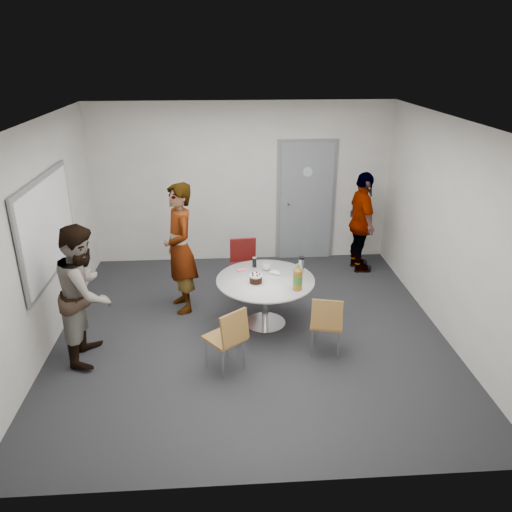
{
  "coord_description": "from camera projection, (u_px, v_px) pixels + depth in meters",
  "views": [
    {
      "loc": [
        -0.32,
        -5.69,
        3.48
      ],
      "look_at": [
        0.09,
        0.25,
        0.97
      ],
      "focal_mm": 35.0,
      "sensor_mm": 36.0,
      "label": 1
    }
  ],
  "objects": [
    {
      "name": "floor",
      "position": [
        251.0,
        331.0,
        6.6
      ],
      "size": [
        5.0,
        5.0,
        0.0
      ],
      "primitive_type": "plane",
      "color": "#232327",
      "rests_on": "ground"
    },
    {
      "name": "ceiling",
      "position": [
        250.0,
        122.0,
        5.55
      ],
      "size": [
        5.0,
        5.0,
        0.0
      ],
      "primitive_type": "plane",
      "rotation": [
        3.14,
        0.0,
        0.0
      ],
      "color": "silver",
      "rests_on": "wall_back"
    },
    {
      "name": "person_right",
      "position": [
        362.0,
        223.0,
        8.12
      ],
      "size": [
        0.45,
        0.99,
        1.66
      ],
      "primitive_type": "imported",
      "rotation": [
        0.0,
        0.0,
        1.62
      ],
      "color": "black",
      "rests_on": "floor"
    },
    {
      "name": "wall_right",
      "position": [
        450.0,
        231.0,
        6.23
      ],
      "size": [
        0.0,
        5.0,
        5.0
      ],
      "primitive_type": "plane",
      "rotation": [
        1.57,
        0.0,
        -1.57
      ],
      "color": "silver",
      "rests_on": "floor"
    },
    {
      "name": "person_main",
      "position": [
        180.0,
        249.0,
        6.84
      ],
      "size": [
        0.63,
        0.77,
        1.84
      ],
      "primitive_type": "imported",
      "rotation": [
        0.0,
        0.0,
        -1.25
      ],
      "color": "#A5C6EA",
      "rests_on": "floor"
    },
    {
      "name": "wall_back",
      "position": [
        242.0,
        184.0,
        8.38
      ],
      "size": [
        5.0,
        0.0,
        5.0
      ],
      "primitive_type": "plane",
      "rotation": [
        1.57,
        0.0,
        0.0
      ],
      "color": "silver",
      "rests_on": "floor"
    },
    {
      "name": "table",
      "position": [
        268.0,
        285.0,
        6.54
      ],
      "size": [
        1.29,
        1.29,
        1.02
      ],
      "color": "silver",
      "rests_on": "floor"
    },
    {
      "name": "wall_left",
      "position": [
        41.0,
        241.0,
        5.92
      ],
      "size": [
        0.0,
        5.0,
        5.0
      ],
      "primitive_type": "plane",
      "rotation": [
        1.57,
        0.0,
        1.57
      ],
      "color": "silver",
      "rests_on": "floor"
    },
    {
      "name": "chair_near_left",
      "position": [
        229.0,
        335.0,
        5.6
      ],
      "size": [
        0.55,
        0.56,
        0.81
      ],
      "rotation": [
        0.0,
        0.0,
        0.67
      ],
      "color": "brown",
      "rests_on": "floor"
    },
    {
      "name": "chair_near_right",
      "position": [
        327.0,
        321.0,
        5.91
      ],
      "size": [
        0.46,
        0.49,
        0.79
      ],
      "rotation": [
        0.0,
        0.0,
        -0.24
      ],
      "color": "brown",
      "rests_on": "floor"
    },
    {
      "name": "door",
      "position": [
        306.0,
        201.0,
        8.55
      ],
      "size": [
        1.02,
        0.17,
        2.12
      ],
      "color": "slate",
      "rests_on": "wall_back"
    },
    {
      "name": "whiteboard",
      "position": [
        48.0,
        227.0,
        6.07
      ],
      "size": [
        0.04,
        1.9,
        1.25
      ],
      "color": "slate",
      "rests_on": "wall_left"
    },
    {
      "name": "wall_front",
      "position": [
        269.0,
        351.0,
        3.78
      ],
      "size": [
        5.0,
        0.0,
        5.0
      ],
      "primitive_type": "plane",
      "rotation": [
        -1.57,
        0.0,
        0.0
      ],
      "color": "silver",
      "rests_on": "floor"
    },
    {
      "name": "person_left",
      "position": [
        85.0,
        293.0,
        5.79
      ],
      "size": [
        0.64,
        0.82,
        1.67
      ],
      "primitive_type": "imported",
      "rotation": [
        0.0,
        0.0,
        1.57
      ],
      "color": "white",
      "rests_on": "floor"
    },
    {
      "name": "chair_far",
      "position": [
        244.0,
        261.0,
        7.44
      ],
      "size": [
        0.44,
        0.47,
        0.85
      ],
      "rotation": [
        0.0,
        0.0,
        3.22
      ],
      "color": "#5D1312",
      "rests_on": "floor"
    }
  ]
}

